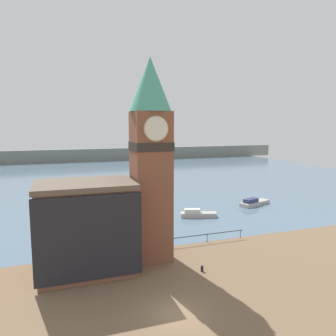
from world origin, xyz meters
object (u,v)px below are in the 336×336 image
clock_tower (151,155)px  boat_near (197,214)px  pier_building (86,227)px  mooring_bollard_near (202,268)px  boat_far (254,203)px

clock_tower → boat_near: bearing=49.2°
clock_tower → pier_building: 9.93m
pier_building → boat_near: 23.79m
pier_building → boat_near: pier_building is taller
mooring_bollard_near → boat_far: bearing=46.7°
boat_near → mooring_bollard_near: bearing=-95.3°
boat_far → mooring_bollard_near: boat_far is taller
clock_tower → mooring_bollard_near: bearing=-51.4°
pier_building → mooring_bollard_near: pier_building is taller
boat_near → mooring_bollard_near: size_ratio=9.54×
clock_tower → boat_far: size_ratio=3.16×
boat_far → mooring_bollard_near: 30.16m
boat_near → clock_tower: bearing=-113.4°
pier_building → mooring_bollard_near: size_ratio=15.61×
boat_near → mooring_bollard_near: 19.75m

